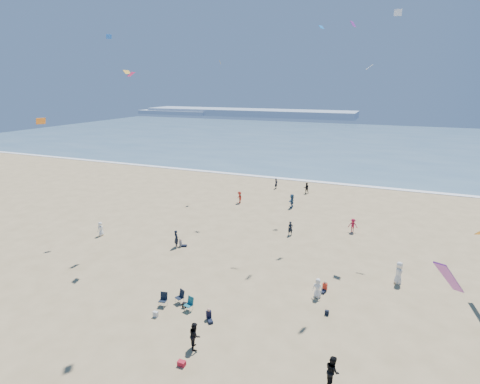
% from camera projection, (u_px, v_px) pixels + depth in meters
% --- Properties ---
extents(ground, '(220.00, 220.00, 0.00)m').
position_uv_depth(ground, '(157.00, 358.00, 22.03)').
color(ground, tan).
rests_on(ground, ground).
extents(ocean, '(220.00, 100.00, 0.06)m').
position_uv_depth(ocean, '(349.00, 141.00, 106.54)').
color(ocean, '#476B84').
rests_on(ocean, ground).
extents(surf_line, '(220.00, 1.20, 0.08)m').
position_uv_depth(surf_line, '(313.00, 181.00, 62.05)').
color(surf_line, white).
rests_on(surf_line, ground).
extents(headland_far, '(110.00, 20.00, 3.20)m').
position_uv_depth(headland_far, '(247.00, 112.00, 194.65)').
color(headland_far, '#7A8EA8').
rests_on(headland_far, ground).
extents(headland_near, '(40.00, 14.00, 2.00)m').
position_uv_depth(headland_near, '(176.00, 112.00, 204.90)').
color(headland_near, '#7A8EA8').
rests_on(headland_near, ground).
extents(standing_flyers, '(29.91, 37.79, 1.87)m').
position_uv_depth(standing_flyers, '(282.00, 232.00, 38.72)').
color(standing_flyers, black).
rests_on(standing_flyers, ground).
extents(seated_group, '(15.58, 20.99, 0.84)m').
position_uv_depth(seated_group, '(228.00, 321.00, 24.81)').
color(seated_group, silver).
rests_on(seated_group, ground).
extents(chair_cluster, '(2.72, 1.55, 1.00)m').
position_uv_depth(chair_cluster, '(177.00, 300.00, 26.99)').
color(chair_cluster, black).
rests_on(chair_cluster, ground).
extents(white_tote, '(0.35, 0.20, 0.40)m').
position_uv_depth(white_tote, '(156.00, 314.00, 25.88)').
color(white_tote, silver).
rests_on(white_tote, ground).
extents(black_backpack, '(0.30, 0.22, 0.38)m').
position_uv_depth(black_backpack, '(185.00, 305.00, 26.97)').
color(black_backpack, black).
rests_on(black_backpack, ground).
extents(cooler, '(0.45, 0.30, 0.30)m').
position_uv_depth(cooler, '(182.00, 363.00, 21.38)').
color(cooler, '#AE1829').
rests_on(cooler, ground).
extents(navy_bag, '(0.28, 0.18, 0.34)m').
position_uv_depth(navy_bag, '(327.00, 313.00, 26.11)').
color(navy_bag, black).
rests_on(navy_bag, ground).
extents(kites_aloft, '(41.46, 42.78, 26.40)m').
position_uv_depth(kites_aloft, '(359.00, 102.00, 25.53)').
color(kites_aloft, blue).
rests_on(kites_aloft, ground).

